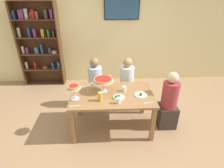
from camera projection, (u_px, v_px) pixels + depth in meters
name	position (u px, v px, depth m)	size (l,w,h in m)	color
ground_plane	(112.00, 126.00, 3.53)	(12.00, 12.00, 0.00)	#9E7A56
rear_partition	(108.00, 32.00, 4.83)	(8.00, 0.12, 2.80)	beige
dining_table	(112.00, 98.00, 3.23)	(1.48, 0.94, 0.74)	olive
bookshelf	(39.00, 43.00, 4.70)	(1.10, 0.30, 2.21)	#4C2D19
television	(122.00, 9.00, 4.49)	(0.90, 0.05, 0.54)	black
diner_far_right	(127.00, 86.00, 3.99)	(0.34, 0.34, 1.15)	#382D28
diner_head_east	(168.00, 104.00, 3.33)	(0.34, 0.34, 1.15)	#382D28
diner_far_left	(96.00, 86.00, 3.98)	(0.34, 0.34, 1.15)	#382D28
deep_dish_pizza_stand	(103.00, 81.00, 3.17)	(0.37, 0.37, 0.26)	silver
personal_pizza_stand	(74.00, 89.00, 2.95)	(0.23, 0.23, 0.26)	silver
salad_plate_near_diner	(141.00, 95.00, 3.14)	(0.22, 0.22, 0.07)	white
salad_plate_far_diner	(118.00, 97.00, 3.06)	(0.20, 0.20, 0.07)	white
beer_glass_amber_tall	(110.00, 80.00, 3.50)	(0.07, 0.07, 0.17)	gold
beer_glass_amber_short	(100.00, 97.00, 2.95)	(0.08, 0.08, 0.16)	gold
water_glass_clear_near	(124.00, 89.00, 3.25)	(0.07, 0.07, 0.10)	white
water_glass_clear_far	(119.00, 101.00, 2.89)	(0.07, 0.07, 0.11)	white
water_glass_clear_spare	(92.00, 85.00, 3.38)	(0.06, 0.06, 0.10)	white
cutlery_fork_near	(75.00, 106.00, 2.84)	(0.18, 0.02, 0.01)	silver
cutlery_knife_near	(84.00, 87.00, 3.43)	(0.18, 0.02, 0.01)	silver
cutlery_fork_far	(149.00, 103.00, 2.93)	(0.18, 0.02, 0.01)	silver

